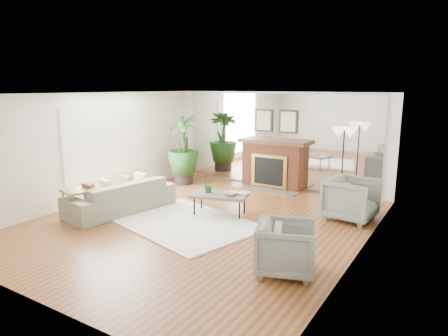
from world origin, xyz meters
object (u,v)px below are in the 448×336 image
Objects in this scene: coffee_table at (220,195)px; armchair_back at (351,199)px; armchair_front at (286,248)px; potted_ficus at (183,148)px; sofa at (121,196)px; side_table at (78,194)px; fireplace at (272,163)px; floor_lamp at (344,139)px.

armchair_back reaches higher than coffee_table.
armchair_front is (-0.17, -2.86, -0.05)m from armchair_back.
potted_ficus reaches higher than coffee_table.
coffee_table is 2.65m from armchair_back.
coffee_table is 2.13m from sofa.
sofa is 0.90m from side_table.
armchair_back is 5.44m from side_table.
side_table is 3.58m from potted_ficus.
side_table is at bearing 127.76° from armchair_back.
sofa is 1.25× the size of potted_ficus.
fireplace is 2.19m from floor_lamp.
fireplace is 2.46m from potted_ficus.
floor_lamp is (4.14, 3.89, 0.97)m from side_table.
armchair_back is (2.45, -1.53, -0.23)m from fireplace.
floor_lamp reaches higher than armchair_front.
coffee_table is at bearing -37.59° from potted_ficus.
armchair_front is (2.22, -1.74, -0.04)m from coffee_table.
potted_ficus reaches higher than armchair_front.
fireplace reaches higher than armchair_front.
armchair_back is 1.56m from floor_lamp.
sofa is at bearing 69.38° from side_table.
armchair_back reaches higher than side_table.
coffee_table is at bearing 125.46° from sofa.
side_table is (-0.31, -0.83, 0.19)m from sofa.
coffee_table is at bearing -88.96° from fireplace.
floor_lamp reaches higher than coffee_table.
side_table is 5.76m from floor_lamp.
potted_ficus is at bearing 87.82° from armchair_back.
armchair_front is 4.06m from floor_lamp.
floor_lamp is (1.96, -0.51, 0.83)m from fireplace.
fireplace is at bearing 162.13° from sofa.
fireplace is at bearing 7.63° from armchair_front.
side_table is at bearing 70.35° from armchair_front.
armchair_front is at bearing 0.08° from side_table.
coffee_table is at bearing 38.19° from side_table.
potted_ficus is (-4.73, 0.67, 0.57)m from armchair_back.
coffee_table is 2.83m from side_table.
armchair_back is (4.31, 2.04, 0.09)m from sofa.
potted_ficus is 1.07× the size of floor_lamp.
side_table is at bearing -88.28° from potted_ficus.
armchair_front is at bearing -37.83° from potted_ficus.
coffee_table is at bearing 32.20° from armchair_front.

